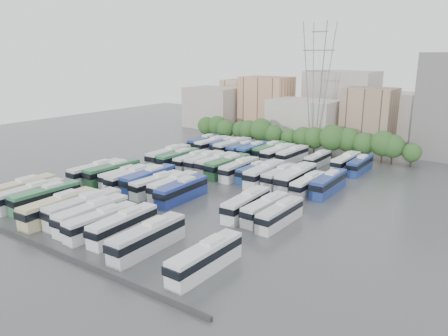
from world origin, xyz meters
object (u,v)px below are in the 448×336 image
Objects in this scene: bus_r0_s0 at (20,191)px; bus_r2_s2 at (178,158)px; bus_r1_s13 at (280,214)px; bus_r3_s3 at (233,147)px; bus_r2_s3 at (193,160)px; bus_r2_s7 at (239,169)px; bus_r2_s6 at (228,165)px; bus_r0_s2 at (46,197)px; bus_r2_s4 at (205,161)px; bus_r1_s3 at (133,178)px; bus_r3_s7 at (278,153)px; bus_r3_s12 at (346,162)px; bus_r2_s8 at (254,171)px; bus_r3_s13 at (360,165)px; bus_r1_s2 at (123,176)px; bus_r2_s12 at (308,184)px; bus_r0_s10 at (148,237)px; bus_r3_s6 at (270,151)px; bus_r1_s1 at (113,172)px; bus_r2_s9 at (265,173)px; bus_r0_s8 at (123,225)px; bus_r3_s5 at (254,151)px; bus_r0_s13 at (205,258)px; bus_r1_s7 at (182,190)px; bus_r0_s1 at (30,195)px; bus_r0_s6 at (92,214)px; bus_r2_s10 at (280,176)px; bus_r2_s1 at (169,156)px; bus_r3_s2 at (226,145)px; bus_r1_s0 at (96,171)px; bus_r1_s6 at (174,186)px; bus_r2_s5 at (217,163)px; bus_r0_s5 at (84,208)px; bus_r2_s11 at (296,177)px; bus_r1_s11 at (246,204)px; bus_r1_s4 at (149,179)px; bus_r3_s4 at (243,149)px; bus_r3_s1 at (212,144)px; bus_r1_s5 at (157,184)px; bus_r0_s7 at (101,222)px; bus_r3_s8 at (292,155)px; bus_r3_s0 at (204,143)px; electricity_pylon at (317,80)px.

bus_r0_s0 is 35.92m from bus_r2_s2.
bus_r3_s3 is (-32.95, 35.63, 0.32)m from bus_r1_s13.
bus_r2_s3 is 0.95× the size of bus_r2_s7.
bus_r1_s13 is 29.95m from bus_r2_s6.
bus_r0_s2 reaches higher than bus_r2_s4.
bus_r2_s6 reaches higher than bus_r1_s3.
bus_r3_s12 is (16.64, 1.44, -0.09)m from bus_r3_s7.
bus_r2_s4 is 16.50m from bus_r3_s3.
bus_r3_s13 is (16.49, 18.12, 0.09)m from bus_r2_s8.
bus_r2_s12 reaches higher than bus_r1_s2.
bus_r1_s13 is (10.01, 18.56, -0.23)m from bus_r0_s10.
bus_r2_s8 is 19.63m from bus_r3_s6.
bus_r1_s2 is 0.87× the size of bus_r3_s7.
bus_r2_s9 is at bearing 34.48° from bus_r1_s1.
bus_r0_s8 is 0.98× the size of bus_r3_s5.
bus_r0_s13 is 27.01m from bus_r1_s7.
bus_r0_s1 is 16.55m from bus_r0_s6.
bus_r0_s10 is 1.08× the size of bus_r2_s10.
bus_r2_s1 is 19.14m from bus_r3_s2.
bus_r3_s5 is (6.53, 35.09, 0.00)m from bus_r1_s3.
bus_r2_s2 is (3.14, -0.23, -0.17)m from bus_r2_s1.
bus_r1_s6 is at bearing 6.86° from bus_r1_s0.
bus_r2_s5 reaches higher than bus_r2_s7.
bus_r2_s8 is at bearing -124.03° from bus_r3_s12.
bus_r0_s5 reaches higher than bus_r1_s2.
bus_r2_s5 reaches higher than bus_r1_s7.
bus_r2_s6 is at bearing -141.91° from bus_r3_s13.
bus_r1_s11 is at bearing -91.22° from bus_r2_s11.
bus_r3_s7 is (9.71, 34.80, -0.09)m from bus_r1_s4.
bus_r0_s2 is 1.14× the size of bus_r1_s2.
bus_r3_s4 is at bearing 79.74° from bus_r1_s2.
bus_r1_s5 is at bearing -66.99° from bus_r3_s1.
bus_r0_s7 is 39.08m from bus_r2_s12.
bus_r0_s7 is 38.39m from bus_r2_s10.
bus_r0_s5 is 1.14× the size of bus_r2_s3.
bus_r0_s13 is 0.93× the size of bus_r2_s6.
bus_r1_s13 is 40.73m from bus_r2_s2.
bus_r1_s7 is at bearing -118.19° from bus_r3_s13.
bus_r0_s0 is 1.07× the size of bus_r2_s2.
bus_r2_s2 is 19.07m from bus_r3_s2.
bus_r1_s6 is at bearing -71.50° from bus_r2_s4.
bus_r0_s6 is 22.95m from bus_r0_s13.
bus_r0_s6 is 55.25m from bus_r3_s8.
bus_r2_s3 is 0.98× the size of bus_r3_s2.
bus_r2_s6 is at bearing -77.78° from bus_r3_s5.
bus_r2_s8 is at bearing 177.09° from bus_r2_s10.
bus_r3_s1 is 1.08× the size of bus_r3_s13.
electricity_pylon is at bearing 38.86° from bus_r3_s0.
bus_r0_s7 is at bearing -5.51° from bus_r0_s2.
bus_r3_s1 is at bearing 130.60° from bus_r1_s11.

